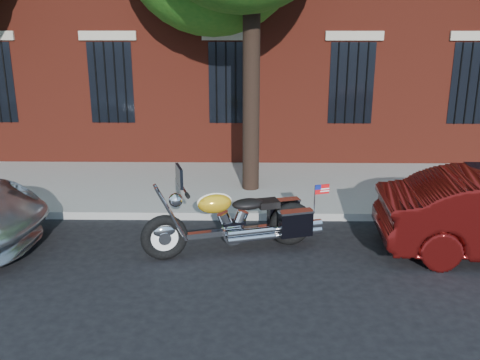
{
  "coord_description": "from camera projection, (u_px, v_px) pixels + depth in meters",
  "views": [
    {
      "loc": [
        0.46,
        -8.37,
        3.77
      ],
      "look_at": [
        0.3,
        0.8,
        0.97
      ],
      "focal_mm": 40.0,
      "sensor_mm": 36.0,
      "label": 1
    }
  ],
  "objects": [
    {
      "name": "motorcycle",
      "position": [
        239.0,
        222.0,
        8.85
      ],
      "size": [
        3.06,
        1.41,
        1.55
      ],
      "rotation": [
        0.0,
        0.0,
        0.29
      ],
      "color": "black",
      "rests_on": "ground"
    },
    {
      "name": "sidewalk",
      "position": [
        229.0,
        186.0,
        12.21
      ],
      "size": [
        40.0,
        3.6,
        0.15
      ],
      "primitive_type": "cube",
      "color": "gray",
      "rests_on": "ground"
    },
    {
      "name": "curb",
      "position": [
        225.0,
        215.0,
        10.41
      ],
      "size": [
        40.0,
        0.16,
        0.15
      ],
      "primitive_type": "cube",
      "color": "gray",
      "rests_on": "ground"
    },
    {
      "name": "ground",
      "position": [
        222.0,
        248.0,
        9.11
      ],
      "size": [
        120.0,
        120.0,
        0.0
      ],
      "primitive_type": "plane",
      "color": "black",
      "rests_on": "ground"
    }
  ]
}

